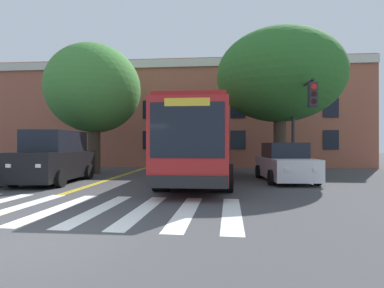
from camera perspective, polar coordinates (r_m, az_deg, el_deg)
The scene contains 12 objects.
ground_plane at distance 6.15m, azimuth -29.12°, elevation -16.28°, with size 120.00×120.00×0.00m, color #424244.
crosswalk at distance 8.71m, azimuth -20.76°, elevation -11.44°, with size 8.72×4.23×0.01m.
lane_line_yellow_inner at distance 22.43m, azimuth -9.08°, elevation -4.52°, with size 0.12×36.00×0.01m, color gold.
lane_line_yellow_outer at distance 22.39m, azimuth -8.68°, elevation -4.53°, with size 0.12×36.00×0.01m, color gold.
city_bus at distance 14.34m, azimuth 1.25°, elevation 0.39°, with size 2.94×11.31×3.35m.
car_black_near_lane at distance 14.89m, azimuth -24.59°, elevation -2.47°, with size 2.34×4.87×2.34m.
car_white_far_lane at distance 14.76m, azimuth 17.24°, elevation -3.59°, with size 2.35×4.65×1.81m.
car_tan_behind_bus at distance 23.78m, azimuth 0.97°, elevation -2.33°, with size 2.14×3.90×1.76m.
traffic_light_near_corner at distance 14.83m, azimuth 20.04°, elevation 5.76°, with size 0.34×3.26×4.95m.
street_tree_curbside_large at distance 17.45m, azimuth 16.37°, elevation 12.26°, with size 8.93×8.89×8.00m.
street_tree_curbside_small at distance 19.01m, azimuth -18.14°, elevation 9.92°, with size 7.54×7.63×7.70m.
building_facade at distance 26.42m, azimuth -6.36°, elevation 5.14°, with size 33.26×6.90×8.29m.
Camera 1 is at (3.31, -4.89, 1.71)m, focal length 28.00 mm.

